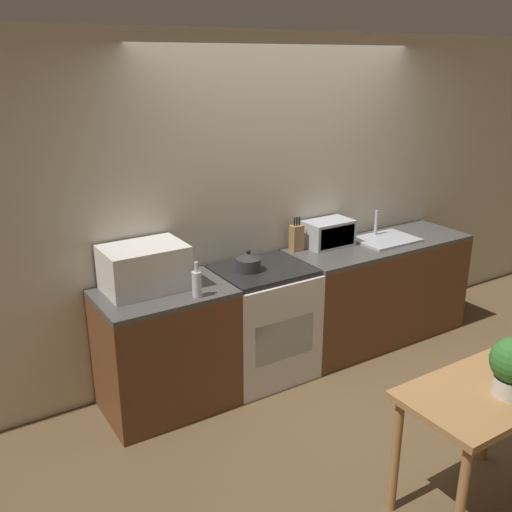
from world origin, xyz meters
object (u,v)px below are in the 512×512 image
microwave (144,268)px  bottle (197,283)px  kettle (248,262)px  toaster_oven (328,233)px  dining_table (484,408)px  stove_range (262,322)px

microwave → bottle: 0.40m
kettle → microwave: 0.79m
kettle → toaster_oven: bearing=9.4°
bottle → toaster_oven: size_ratio=0.61×
toaster_oven → dining_table: toaster_oven is taller
microwave → toaster_oven: (1.66, 0.07, -0.05)m
dining_table → bottle: bearing=118.7°
stove_range → bottle: (-0.66, -0.22, 0.55)m
stove_range → dining_table: stove_range is taller
toaster_oven → dining_table: bearing=-105.2°
microwave → toaster_oven: 1.67m
stove_range → kettle: kettle is taller
stove_range → toaster_oven: size_ratio=2.23×
kettle → bottle: size_ratio=0.76×
stove_range → bottle: bottle is taller
microwave → bottle: (0.24, -0.31, -0.06)m
stove_range → toaster_oven: (0.76, 0.16, 0.56)m
microwave → stove_range: bearing=-5.9°
stove_range → kettle: bearing=171.8°
kettle → microwave: size_ratio=0.34×
bottle → stove_range: bearing=18.4°
toaster_oven → dining_table: (-0.54, -1.99, -0.37)m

